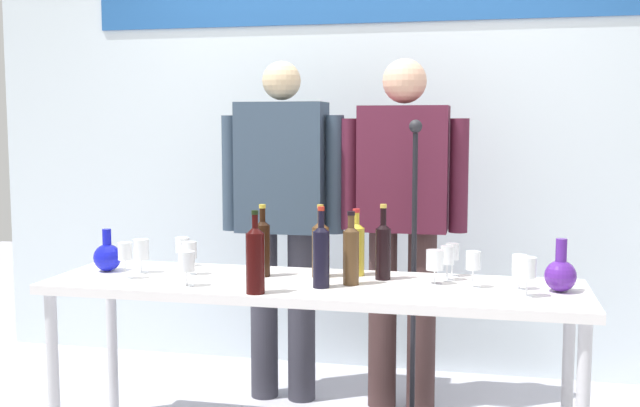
% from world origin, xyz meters
% --- Properties ---
extents(back_wall, '(4.51, 0.11, 3.00)m').
position_xyz_m(back_wall, '(0.00, 1.29, 1.50)').
color(back_wall, silver).
rests_on(back_wall, ground).
extents(display_table, '(2.23, 0.61, 0.75)m').
position_xyz_m(display_table, '(0.00, 0.00, 0.69)').
color(display_table, white).
rests_on(display_table, ground).
extents(decanter_blue_left, '(0.12, 0.12, 0.19)m').
position_xyz_m(decanter_blue_left, '(-0.95, 0.03, 0.82)').
color(decanter_blue_left, '#1318C0').
rests_on(decanter_blue_left, display_table).
extents(decanter_blue_right, '(0.12, 0.12, 0.21)m').
position_xyz_m(decanter_blue_right, '(0.99, 0.03, 0.82)').
color(decanter_blue_right, '#52218E').
rests_on(decanter_blue_right, display_table).
extents(presenter_left, '(0.63, 0.22, 1.72)m').
position_xyz_m(presenter_left, '(-0.31, 0.65, 0.99)').
color(presenter_left, '#33323D').
rests_on(presenter_left, ground).
extents(presenter_right, '(0.62, 0.22, 1.72)m').
position_xyz_m(presenter_right, '(0.31, 0.65, 0.99)').
color(presenter_right, '#422B2A').
rests_on(presenter_right, ground).
extents(wine_bottle_0, '(0.07, 0.07, 0.30)m').
position_xyz_m(wine_bottle_0, '(0.17, -0.01, 0.88)').
color(wine_bottle_0, '#4B321B').
rests_on(wine_bottle_0, display_table).
extents(wine_bottle_1, '(0.07, 0.07, 0.32)m').
position_xyz_m(wine_bottle_1, '(-0.17, -0.25, 0.89)').
color(wine_bottle_1, black).
rests_on(wine_bottle_1, display_table).
extents(wine_bottle_2, '(0.07, 0.07, 0.33)m').
position_xyz_m(wine_bottle_2, '(0.06, -0.09, 0.89)').
color(wine_bottle_2, black).
rests_on(wine_bottle_2, display_table).
extents(wine_bottle_3, '(0.07, 0.07, 0.29)m').
position_xyz_m(wine_bottle_3, '(0.15, 0.18, 0.88)').
color(wine_bottle_3, gold).
rests_on(wine_bottle_3, display_table).
extents(wine_bottle_4, '(0.06, 0.06, 0.31)m').
position_xyz_m(wine_bottle_4, '(-0.24, 0.07, 0.88)').
color(wine_bottle_4, black).
rests_on(wine_bottle_4, display_table).
extents(wine_bottle_5, '(0.06, 0.06, 0.32)m').
position_xyz_m(wine_bottle_5, '(0.28, 0.12, 0.88)').
color(wine_bottle_5, black).
rests_on(wine_bottle_5, display_table).
extents(wine_bottle_6, '(0.07, 0.07, 0.31)m').
position_xyz_m(wine_bottle_6, '(0.01, 0.12, 0.88)').
color(wine_bottle_6, '#50341B').
rests_on(wine_bottle_6, display_table).
extents(wine_glass_left_0, '(0.06, 0.06, 0.14)m').
position_xyz_m(wine_glass_left_0, '(-0.66, 0.21, 0.85)').
color(wine_glass_left_0, white).
rests_on(wine_glass_left_0, display_table).
extents(wine_glass_left_1, '(0.06, 0.06, 0.16)m').
position_xyz_m(wine_glass_left_1, '(-0.79, -0.11, 0.87)').
color(wine_glass_left_1, white).
rests_on(wine_glass_left_1, display_table).
extents(wine_glass_left_2, '(0.07, 0.07, 0.15)m').
position_xyz_m(wine_glass_left_2, '(-0.78, 0.03, 0.85)').
color(wine_glass_left_2, white).
rests_on(wine_glass_left_2, display_table).
extents(wine_glass_left_3, '(0.06, 0.06, 0.15)m').
position_xyz_m(wine_glass_left_3, '(-0.56, 0.04, 0.86)').
color(wine_glass_left_3, white).
rests_on(wine_glass_left_3, display_table).
extents(wine_glass_left_4, '(0.07, 0.07, 0.14)m').
position_xyz_m(wine_glass_left_4, '(-0.48, -0.19, 0.85)').
color(wine_glass_left_4, white).
rests_on(wine_glass_left_4, display_table).
extents(wine_glass_right_0, '(0.07, 0.07, 0.14)m').
position_xyz_m(wine_glass_right_0, '(0.50, 0.07, 0.85)').
color(wine_glass_right_0, white).
rests_on(wine_glass_right_0, display_table).
extents(wine_glass_right_1, '(0.07, 0.07, 0.15)m').
position_xyz_m(wine_glass_right_1, '(0.86, -0.09, 0.86)').
color(wine_glass_right_1, white).
rests_on(wine_glass_right_1, display_table).
extents(wine_glass_right_2, '(0.06, 0.06, 0.15)m').
position_xyz_m(wine_glass_right_2, '(0.65, 0.03, 0.86)').
color(wine_glass_right_2, white).
rests_on(wine_glass_right_2, display_table).
extents(wine_glass_right_3, '(0.06, 0.06, 0.14)m').
position_xyz_m(wine_glass_right_3, '(0.56, 0.25, 0.85)').
color(wine_glass_right_3, white).
rests_on(wine_glass_right_3, display_table).
extents(wine_glass_right_4, '(0.06, 0.06, 0.15)m').
position_xyz_m(wine_glass_right_4, '(0.55, 0.16, 0.85)').
color(wine_glass_right_4, white).
rests_on(wine_glass_right_4, display_table).
extents(wine_glass_right_5, '(0.06, 0.06, 0.14)m').
position_xyz_m(wine_glass_right_5, '(0.83, 0.04, 0.85)').
color(wine_glass_right_5, white).
rests_on(wine_glass_right_5, display_table).
extents(microphone_stand, '(0.20, 0.20, 1.43)m').
position_xyz_m(microphone_stand, '(0.38, 0.40, 0.47)').
color(microphone_stand, black).
rests_on(microphone_stand, ground).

